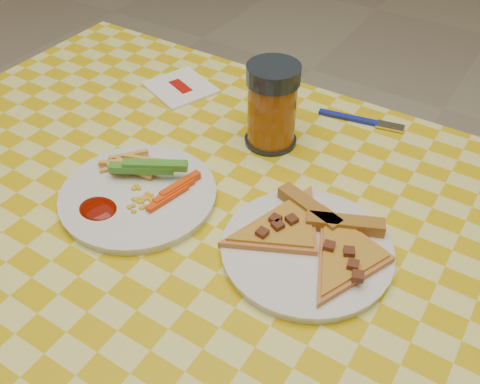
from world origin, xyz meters
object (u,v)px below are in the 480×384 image
at_px(plate_right, 307,251).
at_px(drink_glass, 272,106).
at_px(table, 217,260).
at_px(plate_left, 139,196).

relative_size(plate_right, drink_glass, 1.59).
height_order(table, plate_left, plate_left).
xyz_separation_m(table, drink_glass, (-0.04, 0.23, 0.15)).
bearing_deg(plate_right, plate_left, -171.94).
xyz_separation_m(plate_left, drink_glass, (0.10, 0.24, 0.07)).
bearing_deg(table, plate_right, 10.25).
bearing_deg(drink_glass, plate_left, -111.79).
bearing_deg(plate_right, table, -169.75).
bearing_deg(table, plate_left, -174.19).
xyz_separation_m(plate_right, drink_glass, (-0.18, 0.20, 0.07)).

